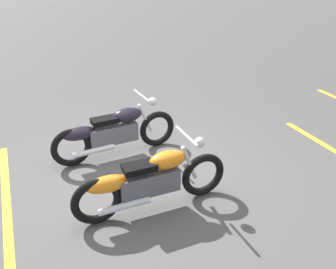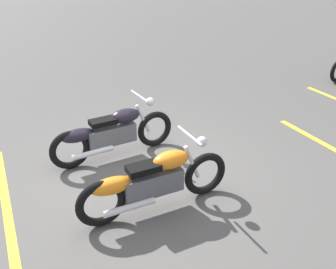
% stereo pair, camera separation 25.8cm
% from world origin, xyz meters
% --- Properties ---
extents(ground_plane, '(60.00, 60.00, 0.00)m').
position_xyz_m(ground_plane, '(0.00, 0.00, 0.00)').
color(ground_plane, '#514F4C').
extents(motorcycle_bright_foreground, '(2.23, 0.62, 1.04)m').
position_xyz_m(motorcycle_bright_foreground, '(-0.15, -0.82, 0.46)').
color(motorcycle_bright_foreground, black).
rests_on(motorcycle_bright_foreground, ground).
extents(motorcycle_dark_foreground, '(2.23, 0.62, 1.04)m').
position_xyz_m(motorcycle_dark_foreground, '(-0.17, 0.81, 0.46)').
color(motorcycle_dark_foreground, black).
rests_on(motorcycle_dark_foreground, ground).
extents(parking_stripe_near, '(0.16, 3.20, 0.01)m').
position_xyz_m(parking_stripe_near, '(-1.97, 0.27, 0.00)').
color(parking_stripe_near, yellow).
rests_on(parking_stripe_near, ground).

